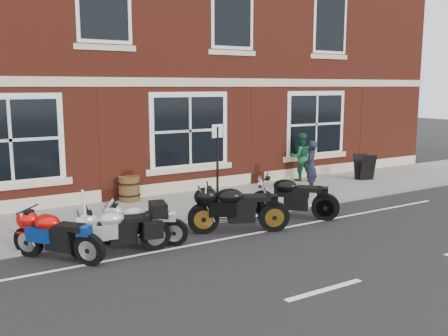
{
  "coord_description": "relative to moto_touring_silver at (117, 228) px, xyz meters",
  "views": [
    {
      "loc": [
        -5.44,
        -8.69,
        3.28
      ],
      "look_at": [
        0.91,
        1.6,
        1.3
      ],
      "focal_mm": 40.0,
      "sensor_mm": 36.0,
      "label": 1
    }
  ],
  "objects": [
    {
      "name": "parking_sign",
      "position": [
        2.95,
        1.07,
        0.89
      ],
      "size": [
        0.32,
        0.07,
        2.26
      ],
      "rotation": [
        0.0,
        0.0,
        0.15
      ],
      "color": "black",
      "rests_on": "sidewalk"
    },
    {
      "name": "kerb",
      "position": [
        2.26,
        0.94,
        -0.48
      ],
      "size": [
        30.0,
        0.16,
        0.12
      ],
      "primitive_type": "cube",
      "color": "slate",
      "rests_on": "ground"
    },
    {
      "name": "moto_naked_black",
      "position": [
        4.67,
        0.3,
        0.04
      ],
      "size": [
        1.71,
        1.67,
        1.01
      ],
      "rotation": [
        0.0,
        0.0,
        0.8
      ],
      "color": "black",
      "rests_on": "ground"
    },
    {
      "name": "sidewalk",
      "position": [
        2.26,
        2.52,
        -0.48
      ],
      "size": [
        30.0,
        3.0,
        0.12
      ],
      "primitive_type": "cube",
      "color": "slate",
      "rests_on": "ground"
    },
    {
      "name": "barrel_planter",
      "position": [
        1.73,
        3.82,
        -0.08
      ],
      "size": [
        0.62,
        0.62,
        0.68
      ],
      "color": "#4D3314",
      "rests_on": "sidewalk"
    },
    {
      "name": "pub_building",
      "position": [
        2.26,
        10.02,
        5.46
      ],
      "size": [
        24.0,
        12.0,
        12.0
      ],
      "primitive_type": "cube",
      "color": "maroon",
      "rests_on": "ground"
    },
    {
      "name": "moto_sport_silver",
      "position": [
        0.63,
        0.29,
        -0.05
      ],
      "size": [
        1.63,
        1.16,
        0.85
      ],
      "rotation": [
        0.0,
        0.0,
        0.97
      ],
      "color": "black",
      "rests_on": "ground"
    },
    {
      "name": "pedestrian_right",
      "position": [
        7.77,
        3.64,
        0.39
      ],
      "size": [
        0.94,
        0.83,
        1.62
      ],
      "primitive_type": "imported",
      "rotation": [
        0.0,
        0.0,
        2.83
      ],
      "color": "#164D2C",
      "rests_on": "sidewalk"
    },
    {
      "name": "pedestrian_left",
      "position": [
        6.93,
        2.19,
        0.35
      ],
      "size": [
        0.66,
        0.64,
        1.53
      ],
      "primitive_type": "imported",
      "rotation": [
        0.0,
        0.0,
        3.85
      ],
      "color": "black",
      "rests_on": "sidewalk"
    },
    {
      "name": "moto_sport_black",
      "position": [
        2.82,
        0.01,
        0.06
      ],
      "size": [
        2.15,
        1.13,
        1.04
      ],
      "rotation": [
        0.0,
        0.0,
        1.12
      ],
      "color": "black",
      "rests_on": "ground"
    },
    {
      "name": "moto_sport_red",
      "position": [
        -1.09,
        0.25,
        -0.02
      ],
      "size": [
        1.34,
        1.68,
        0.91
      ],
      "rotation": [
        0.0,
        0.0,
        0.66
      ],
      "color": "black",
      "rests_on": "ground"
    },
    {
      "name": "a_board_sign",
      "position": [
        9.72,
        2.6,
        0.02
      ],
      "size": [
        0.61,
        0.49,
        0.88
      ],
      "primitive_type": null,
      "rotation": [
        0.0,
        0.0,
        -0.3
      ],
      "color": "black",
      "rests_on": "sidewalk"
    },
    {
      "name": "ground",
      "position": [
        2.26,
        -0.48,
        -0.54
      ],
      "size": [
        80.0,
        80.0,
        0.0
      ],
      "primitive_type": "plane",
      "color": "black",
      "rests_on": "ground"
    },
    {
      "name": "moto_touring_silver",
      "position": [
        0.0,
        0.0,
        0.0
      ],
      "size": [
        2.0,
        0.56,
        1.32
      ],
      "rotation": [
        0.0,
        0.0,
        1.39
      ],
      "color": "black",
      "rests_on": "ground"
    }
  ]
}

